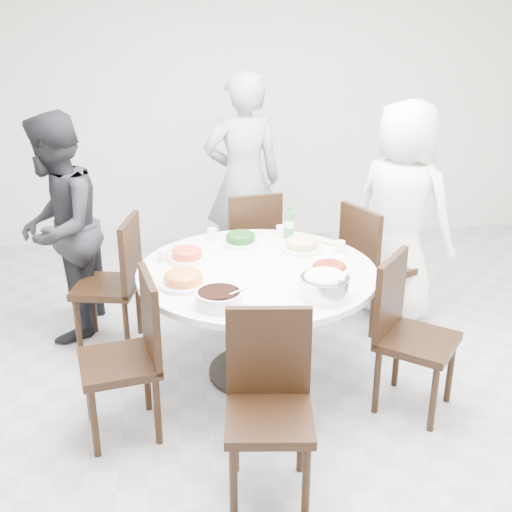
{
  "coord_description": "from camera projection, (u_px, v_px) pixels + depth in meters",
  "views": [
    {
      "loc": [
        -0.79,
        -3.31,
        2.32
      ],
      "look_at": [
        -0.31,
        0.39,
        0.82
      ],
      "focal_mm": 45.0,
      "sensor_mm": 36.0,
      "label": 1
    }
  ],
  "objects": [
    {
      "name": "floor",
      "position": [
        314.0,
        399.0,
        4.0
      ],
      "size": [
        6.0,
        6.0,
        0.01
      ],
      "primitive_type": "cube",
      "color": "#A3A3A8",
      "rests_on": "ground"
    },
    {
      "name": "wall_back",
      "position": [
        254.0,
        100.0,
        6.24
      ],
      "size": [
        6.0,
        0.01,
        2.8
      ],
      "primitive_type": "cube",
      "color": "silver",
      "rests_on": "ground"
    },
    {
      "name": "dining_table",
      "position": [
        257.0,
        323.0,
        4.14
      ],
      "size": [
        1.5,
        1.5,
        0.75
      ],
      "primitive_type": "cylinder",
      "color": "white",
      "rests_on": "floor"
    },
    {
      "name": "chair_ne",
      "position": [
        377.0,
        265.0,
        4.78
      ],
      "size": [
        0.56,
        0.56,
        0.95
      ],
      "primitive_type": "cube",
      "rotation": [
        0.0,
        0.0,
        1.99
      ],
      "color": "black",
      "rests_on": "floor"
    },
    {
      "name": "chair_n",
      "position": [
        249.0,
        246.0,
        5.15
      ],
      "size": [
        0.49,
        0.49,
        0.95
      ],
      "primitive_type": "cube",
      "rotation": [
        0.0,
        0.0,
        3.31
      ],
      "color": "black",
      "rests_on": "floor"
    },
    {
      "name": "chair_nw",
      "position": [
        106.0,
        283.0,
        4.47
      ],
      "size": [
        0.5,
        0.5,
        0.95
      ],
      "primitive_type": "cube",
      "rotation": [
        0.0,
        0.0,
        4.51
      ],
      "color": "black",
      "rests_on": "floor"
    },
    {
      "name": "chair_sw",
      "position": [
        118.0,
        359.0,
        3.53
      ],
      "size": [
        0.49,
        0.49,
        0.95
      ],
      "primitive_type": "cube",
      "rotation": [
        0.0,
        0.0,
        4.91
      ],
      "color": "black",
      "rests_on": "floor"
    },
    {
      "name": "chair_s",
      "position": [
        269.0,
        414.0,
        3.06
      ],
      "size": [
        0.47,
        0.47,
        0.95
      ],
      "primitive_type": "cube",
      "rotation": [
        0.0,
        0.0,
        6.16
      ],
      "color": "black",
      "rests_on": "floor"
    },
    {
      "name": "chair_se",
      "position": [
        418.0,
        338.0,
        3.75
      ],
      "size": [
        0.59,
        0.59,
        0.95
      ],
      "primitive_type": "cube",
      "rotation": [
        0.0,
        0.0,
        7.18
      ],
      "color": "black",
      "rests_on": "floor"
    },
    {
      "name": "diner_right",
      "position": [
        402.0,
        212.0,
        4.79
      ],
      "size": [
        0.94,
        0.96,
        1.67
      ],
      "primitive_type": "imported",
      "rotation": [
        0.0,
        0.0,
        2.31
      ],
      "color": "white",
      "rests_on": "floor"
    },
    {
      "name": "diner_middle",
      "position": [
        243.0,
        181.0,
        5.37
      ],
      "size": [
        0.69,
        0.48,
        1.8
      ],
      "primitive_type": "imported",
      "rotation": [
        0.0,
        0.0,
        3.23
      ],
      "color": "black",
      "rests_on": "floor"
    },
    {
      "name": "diner_left",
      "position": [
        59.0,
        229.0,
        4.51
      ],
      "size": [
        0.71,
        0.86,
        1.63
      ],
      "primitive_type": "imported",
      "rotation": [
        0.0,
        0.0,
        4.59
      ],
      "color": "black",
      "rests_on": "floor"
    },
    {
      "name": "dish_greens",
      "position": [
        240.0,
        240.0,
        4.4
      ],
      "size": [
        0.26,
        0.26,
        0.07
      ],
      "primitive_type": "cylinder",
      "color": "white",
      "rests_on": "dining_table"
    },
    {
      "name": "dish_pale",
      "position": [
        302.0,
        245.0,
        4.29
      ],
      "size": [
        0.28,
        0.28,
        0.08
      ],
      "primitive_type": "cylinder",
      "color": "white",
      "rests_on": "dining_table"
    },
    {
      "name": "dish_orange",
      "position": [
        187.0,
        256.0,
        4.12
      ],
      "size": [
        0.25,
        0.25,
        0.07
      ],
      "primitive_type": "cylinder",
      "color": "white",
      "rests_on": "dining_table"
    },
    {
      "name": "dish_redbrown",
      "position": [
        329.0,
        271.0,
        3.89
      ],
      "size": [
        0.27,
        0.27,
        0.07
      ],
      "primitive_type": "cylinder",
      "color": "white",
      "rests_on": "dining_table"
    },
    {
      "name": "dish_tofu",
      "position": [
        184.0,
        280.0,
        3.76
      ],
      "size": [
        0.29,
        0.29,
        0.08
      ],
      "primitive_type": "cylinder",
      "color": "white",
      "rests_on": "dining_table"
    },
    {
      "name": "rice_bowl",
      "position": [
        325.0,
        287.0,
        3.61
      ],
      "size": [
        0.28,
        0.28,
        0.12
      ],
      "primitive_type": "cylinder",
      "color": "silver",
      "rests_on": "dining_table"
    },
    {
      "name": "soup_bowl",
      "position": [
        219.0,
        298.0,
        3.52
      ],
      "size": [
        0.27,
        0.27,
        0.08
      ],
      "primitive_type": "cylinder",
      "color": "white",
      "rests_on": "dining_table"
    },
    {
      "name": "beverage_bottle",
      "position": [
        289.0,
        221.0,
        4.49
      ],
      "size": [
        0.07,
        0.07,
        0.24
      ],
      "primitive_type": "cylinder",
      "color": "#307938",
      "rests_on": "dining_table"
    },
    {
      "name": "tea_cups",
      "position": [
        248.0,
        229.0,
        4.58
      ],
      "size": [
        0.07,
        0.07,
        0.08
      ],
      "primitive_type": "cylinder",
      "color": "white",
      "rests_on": "dining_table"
    },
    {
      "name": "chopsticks",
      "position": [
        244.0,
        234.0,
        4.58
      ],
      "size": [
        0.24,
        0.04,
        0.01
      ],
      "primitive_type": null,
      "color": "tan",
      "rests_on": "dining_table"
    }
  ]
}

